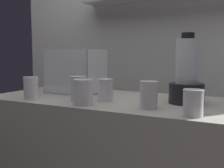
{
  "coord_description": "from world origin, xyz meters",
  "views": [
    {
      "loc": [
        0.7,
        -1.33,
        1.14
      ],
      "look_at": [
        0.0,
        0.0,
        0.98
      ],
      "focal_mm": 43.96,
      "sensor_mm": 36.0,
      "label": 1
    }
  ],
  "objects": [
    {
      "name": "juice_cup_pomegranate_far_right",
      "position": [
        0.28,
        -0.17,
        0.96
      ],
      "size": [
        0.08,
        0.08,
        0.12
      ],
      "color": "white",
      "rests_on": "counter"
    },
    {
      "name": "back_wall_unit",
      "position": [
        -0.0,
        0.77,
        1.26
      ],
      "size": [
        2.6,
        0.24,
        2.5
      ],
      "color": "silver",
      "rests_on": "ground_plane"
    },
    {
      "name": "juice_cup_beet_far_left",
      "position": [
        -0.38,
        -0.22,
        0.96
      ],
      "size": [
        0.08,
        0.08,
        0.12
      ],
      "color": "white",
      "rests_on": "counter"
    },
    {
      "name": "carrot_display_bin",
      "position": [
        -0.31,
        0.11,
        0.98
      ],
      "size": [
        0.33,
        0.24,
        0.27
      ],
      "color": "white",
      "rests_on": "counter"
    },
    {
      "name": "juice_cup_carrot_middle",
      "position": [
        -0.03,
        -0.24,
        0.96
      ],
      "size": [
        0.09,
        0.09,
        0.12
      ],
      "color": "white",
      "rests_on": "counter"
    },
    {
      "name": "blender_pitcher",
      "position": [
        0.4,
        0.04,
        1.03
      ],
      "size": [
        0.17,
        0.17,
        0.35
      ],
      "color": "black",
      "rests_on": "counter"
    },
    {
      "name": "juice_cup_beet_right",
      "position": [
        0.01,
        -0.09,
        0.95
      ],
      "size": [
        0.08,
        0.08,
        0.12
      ],
      "color": "white",
      "rests_on": "counter"
    },
    {
      "name": "juice_cup_mango_rightmost",
      "position": [
        0.49,
        -0.24,
        0.95
      ],
      "size": [
        0.08,
        0.08,
        0.11
      ],
      "color": "white",
      "rests_on": "counter"
    },
    {
      "name": "juice_cup_pomegranate_left",
      "position": [
        -0.12,
        -0.15,
        0.96
      ],
      "size": [
        0.09,
        0.09,
        0.13
      ],
      "color": "white",
      "rests_on": "counter"
    }
  ]
}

